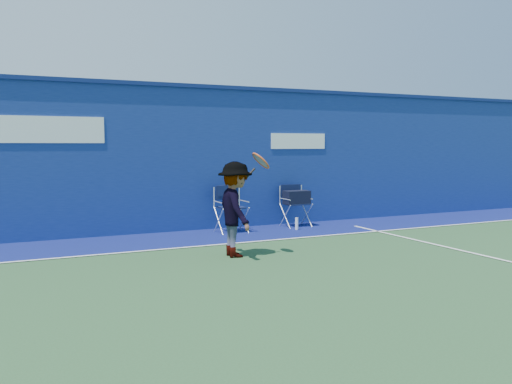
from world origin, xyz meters
name	(u,v)px	position (x,y,z in m)	size (l,w,h in m)	color
ground	(243,296)	(0.00, 0.00, 0.00)	(80.00, 80.00, 0.00)	#274A28
stadium_wall	(140,158)	(0.00, 5.20, 1.55)	(24.00, 0.50, 3.08)	navy
out_of_bounds_strip	(155,241)	(0.00, 4.10, 0.00)	(24.00, 1.80, 0.01)	#0D1656
court_lines	(224,283)	(0.00, 0.60, 0.01)	(24.00, 12.00, 0.01)	white
directors_chair_left	(231,217)	(1.70, 4.45, 0.32)	(0.57, 0.53, 0.97)	silver
directors_chair_right	(296,209)	(3.31, 4.58, 0.39)	(0.55, 0.50, 0.93)	silver
water_bottle	(297,224)	(3.08, 4.13, 0.13)	(0.07, 0.07, 0.27)	white
tennis_player	(235,209)	(0.83, 2.17, 0.78)	(0.88, 1.04, 1.70)	#EA4738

